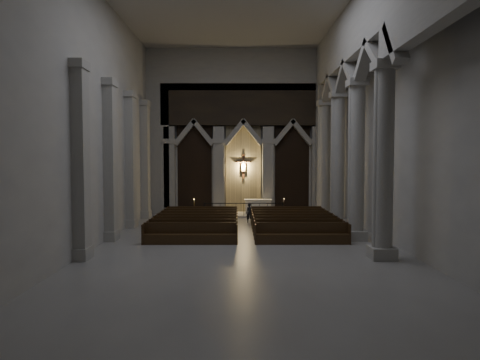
{
  "coord_description": "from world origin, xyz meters",
  "views": [
    {
      "loc": [
        -0.4,
        -19.79,
        4.15
      ],
      "look_at": [
        -0.29,
        3.0,
        2.96
      ],
      "focal_mm": 32.0,
      "sensor_mm": 36.0,
      "label": 1
    }
  ],
  "objects": [
    {
      "name": "worshipper",
      "position": [
        0.35,
        7.3,
        0.62
      ],
      "size": [
        0.47,
        0.32,
        1.24
      ],
      "primitive_type": "imported",
      "rotation": [
        0.0,
        0.0,
        0.05
      ],
      "color": "black",
      "rests_on": "ground"
    },
    {
      "name": "sanctuary_wall",
      "position": [
        0.0,
        11.54,
        6.62
      ],
      "size": [
        14.0,
        0.77,
        12.0
      ],
      "color": "#A6A39A",
      "rests_on": "ground"
    },
    {
      "name": "sanctuary_step",
      "position": [
        0.0,
        10.6,
        0.07
      ],
      "size": [
        8.5,
        2.6,
        0.15
      ],
      "primitive_type": "cube",
      "color": "#A6A39A",
      "rests_on": "ground"
    },
    {
      "name": "candle_stand_left",
      "position": [
        -3.42,
        9.49,
        0.36
      ],
      "size": [
        0.22,
        0.22,
        1.32
      ],
      "color": "olive",
      "rests_on": "ground"
    },
    {
      "name": "altar_rail",
      "position": [
        -0.0,
        9.35,
        0.71
      ],
      "size": [
        5.47,
        0.09,
        1.08
      ],
      "color": "black",
      "rests_on": "ground"
    },
    {
      "name": "candle_stand_right",
      "position": [
        2.77,
        9.69,
        0.37
      ],
      "size": [
        0.23,
        0.23,
        1.34
      ],
      "color": "olive",
      "rests_on": "ground"
    },
    {
      "name": "left_pilasters",
      "position": [
        -6.75,
        3.5,
        3.91
      ],
      "size": [
        0.6,
        13.0,
        8.03
      ],
      "color": "#A6A39A",
      "rests_on": "ground"
    },
    {
      "name": "pews",
      "position": [
        0.0,
        3.98,
        0.33
      ],
      "size": [
        9.97,
        7.29,
        1.02
      ],
      "color": "black",
      "rests_on": "ground"
    },
    {
      "name": "altar",
      "position": [
        1.06,
        10.78,
        0.66
      ],
      "size": [
        1.98,
        0.79,
        1.01
      ],
      "color": "silver",
      "rests_on": "sanctuary_step"
    },
    {
      "name": "right_arcade",
      "position": [
        5.5,
        1.33,
        7.83
      ],
      "size": [
        1.0,
        24.0,
        12.0
      ],
      "color": "#A6A39A",
      "rests_on": "ground"
    },
    {
      "name": "room",
      "position": [
        0.0,
        0.0,
        7.6
      ],
      "size": [
        24.0,
        24.1,
        12.0
      ],
      "color": "gray",
      "rests_on": "ground"
    }
  ]
}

